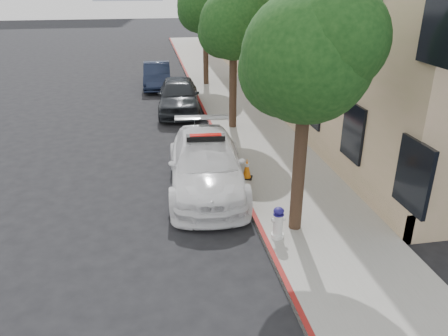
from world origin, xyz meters
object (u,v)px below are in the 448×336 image
at_px(fire_hydrant, 278,223).
at_px(traffic_cone, 247,168).
at_px(parked_car_far, 157,75).
at_px(police_car, 206,164).
at_px(parked_car_mid, 179,95).

bearing_deg(fire_hydrant, traffic_cone, 86.83).
distance_m(parked_car_far, traffic_cone, 13.33).
relative_size(police_car, parked_car_mid, 1.18).
bearing_deg(parked_car_mid, fire_hydrant, -78.77).
distance_m(police_car, parked_car_mid, 8.19).
relative_size(parked_car_mid, fire_hydrant, 5.81).
bearing_deg(traffic_cone, parked_car_mid, 100.01).
bearing_deg(parked_car_mid, traffic_cone, -75.79).
height_order(parked_car_mid, traffic_cone, parked_car_mid).
distance_m(parked_car_mid, traffic_cone, 8.16).
distance_m(parked_car_mid, parked_car_far, 5.18).
relative_size(parked_car_far, fire_hydrant, 5.26).
bearing_deg(parked_car_far, fire_hydrant, -80.30).
bearing_deg(parked_car_far, parked_car_mid, -78.87).
distance_m(fire_hydrant, traffic_cone, 3.36).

